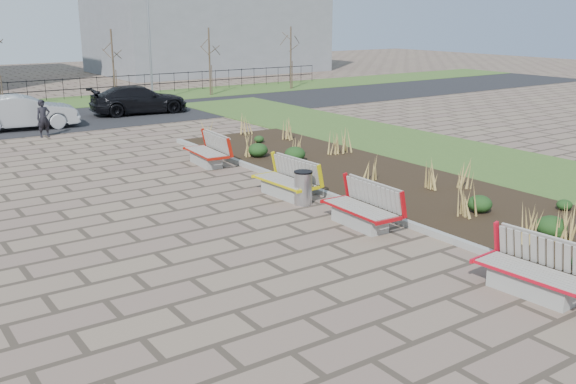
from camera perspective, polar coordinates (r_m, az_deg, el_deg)
ground at (r=11.88m, az=2.32°, el=-8.52°), size 120.00×120.00×0.00m
planting_bed at (r=19.31m, az=8.24°, el=1.04°), size 4.50×18.00×0.10m
planting_curb at (r=17.84m, az=2.73°, el=0.06°), size 0.16×18.00×0.15m
grass_verge_near at (r=22.75m, az=17.07°, el=2.64°), size 5.00×38.00×0.04m
road at (r=31.70m, az=-22.46°, el=5.63°), size 80.00×7.00×0.02m
bench_a at (r=12.19m, az=20.96°, el=-6.40°), size 1.06×2.16×1.00m
bench_b at (r=15.09m, az=6.40°, el=-1.25°), size 0.96×2.13×1.00m
bench_c at (r=17.47m, az=-0.30°, el=1.17°), size 0.99×2.14×1.00m
bench_d at (r=21.34m, az=-7.34°, el=3.70°), size 1.06×2.16×1.00m
litter_bin at (r=16.77m, az=1.35°, el=0.34°), size 0.47×0.47×0.88m
pedestrian at (r=27.85m, az=-20.91°, el=6.13°), size 0.58×0.40×1.52m
car_silver at (r=30.03m, az=-22.42°, el=6.58°), size 4.59×2.10×1.46m
car_black at (r=33.08m, az=-13.11°, el=8.00°), size 4.94×2.41×1.39m
tree_d at (r=37.42m, az=-15.27°, el=10.75°), size 1.40×1.40×4.00m
tree_e at (r=39.83m, az=-6.98°, el=11.43°), size 1.40×1.40×4.00m
tree_f at (r=42.96m, az=0.25°, el=11.84°), size 1.40×1.40×4.00m
lamp_east at (r=37.61m, az=-12.19°, el=12.49°), size 0.24×0.60×6.00m
building_grey at (r=57.18m, az=-7.30°, el=15.62°), size 18.00×12.00×10.00m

